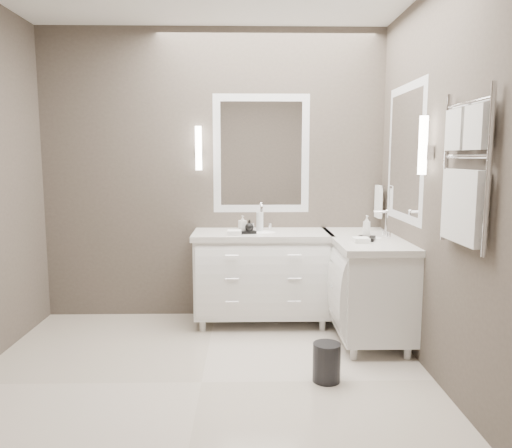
{
  "coord_description": "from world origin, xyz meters",
  "views": [
    {
      "loc": [
        0.31,
        -3.22,
        1.52
      ],
      "look_at": [
        0.39,
        0.7,
        0.99
      ],
      "focal_mm": 35.0,
      "sensor_mm": 36.0,
      "label": 1
    }
  ],
  "objects_px": {
    "vanity_right": "(366,279)",
    "towel_ladder": "(464,180)",
    "vanity_back": "(262,271)",
    "waste_bin": "(327,362)"
  },
  "relations": [
    {
      "from": "vanity_right",
      "to": "towel_ladder",
      "type": "relative_size",
      "value": 1.38
    },
    {
      "from": "vanity_back",
      "to": "vanity_right",
      "type": "relative_size",
      "value": 1.0
    },
    {
      "from": "towel_ladder",
      "to": "waste_bin",
      "type": "xyz_separation_m",
      "value": [
        -0.7,
        0.41,
        -1.26
      ]
    },
    {
      "from": "towel_ladder",
      "to": "vanity_back",
      "type": "bearing_deg",
      "value": 124.1
    },
    {
      "from": "vanity_back",
      "to": "vanity_right",
      "type": "xyz_separation_m",
      "value": [
        0.88,
        -0.33,
        0.0
      ]
    },
    {
      "from": "vanity_back",
      "to": "towel_ladder",
      "type": "relative_size",
      "value": 1.38
    },
    {
      "from": "vanity_right",
      "to": "towel_ladder",
      "type": "xyz_separation_m",
      "value": [
        0.23,
        -1.3,
        0.91
      ]
    },
    {
      "from": "vanity_back",
      "to": "waste_bin",
      "type": "height_order",
      "value": "vanity_back"
    },
    {
      "from": "vanity_back",
      "to": "waste_bin",
      "type": "xyz_separation_m",
      "value": [
        0.4,
        -1.22,
        -0.35
      ]
    },
    {
      "from": "waste_bin",
      "to": "vanity_back",
      "type": "bearing_deg",
      "value": 108.29
    }
  ]
}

